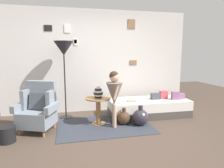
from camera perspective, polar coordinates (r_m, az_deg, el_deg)
The scene contains 17 objects.
ground_plane at distance 3.67m, azimuth 1.13°, elevation -15.66°, with size 12.00×12.00×0.00m, color #4C3D33.
gallery_wall at distance 5.25m, azimuth -4.10°, elevation 6.50°, with size 4.80×0.12×2.60m.
rug at distance 4.29m, azimuth -2.21°, elevation -11.81°, with size 1.93×1.31×0.01m, color #333842.
armchair at distance 4.20m, azimuth -20.27°, elevation -6.63°, with size 0.88×0.78×0.97m.
daybed at distance 4.99m, azimuth 10.39°, elevation -6.61°, with size 1.92×0.84×0.40m.
pillow_head at distance 5.17m, azimuth 18.86°, elevation -3.31°, with size 0.20×0.12×0.14m, color gray.
pillow_mid at distance 5.08m, azimuth 17.60°, elevation -3.16°, with size 0.17×0.12×0.19m, color gray.
pillow_back at distance 5.11m, azimuth 14.47°, elevation -2.98°, with size 0.18×0.12×0.19m, color #D64C56.
pillow_extra at distance 4.98m, azimuth 12.28°, elevation -3.41°, with size 0.22×0.12×0.15m, color #474C56.
side_table at distance 4.29m, azimuth -3.94°, elevation -6.11°, with size 0.54×0.54×0.58m.
vase_striped at distance 4.22m, azimuth -3.94°, elevation -2.54°, with size 0.20×0.20×0.25m.
floor_lamp at distance 4.69m, azimuth -13.60°, elevation 9.17°, with size 0.44×0.44×1.78m.
person_child at distance 4.05m, azimuth 0.68°, elevation -2.17°, with size 0.34×0.34×1.16m.
book_on_daybed at distance 4.70m, azimuth 5.82°, elevation -4.75°, with size 0.22×0.16×0.03m, color tan.
demijohn_near at distance 4.34m, azimuth 3.41°, elevation -9.61°, with size 0.28×0.28×0.37m.
demijohn_far at distance 4.33m, azimuth 8.10°, elevation -9.34°, with size 0.34×0.34×0.43m.
magazine_basket at distance 3.97m, azimuth -27.80°, elevation -12.62°, with size 0.28×0.28×0.28m, color black.
Camera 1 is at (-0.82, -3.23, 1.53)m, focal length 32.04 mm.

